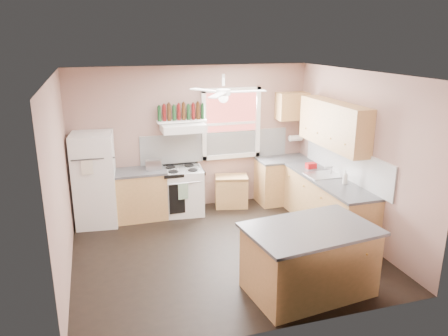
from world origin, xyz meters
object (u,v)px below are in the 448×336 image
object	(u,v)px
island	(309,261)
refrigerator	(95,180)
cart	(231,191)
stove	(182,191)
toaster	(154,165)

from	to	relation	value
island	refrigerator	bearing A→B (deg)	123.21
cart	island	bearing A→B (deg)	-75.98
stove	toaster	bearing A→B (deg)	-172.62
toaster	refrigerator	bearing A→B (deg)	-170.78
refrigerator	stove	size ratio (longest dim) A/B	1.90
toaster	cart	world-z (taller)	toaster
toaster	cart	size ratio (longest dim) A/B	0.45
refrigerator	stove	xyz separation A→B (m)	(1.54, 0.05, -0.39)
toaster	cart	distance (m)	1.64
cart	island	size ratio (longest dim) A/B	0.41
cart	refrigerator	bearing A→B (deg)	-164.46
stove	island	world-z (taller)	same
toaster	cart	bearing A→B (deg)	9.86
refrigerator	island	size ratio (longest dim) A/B	1.08
stove	island	size ratio (longest dim) A/B	0.57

